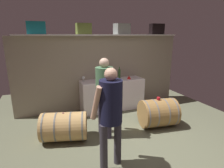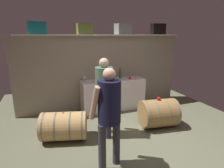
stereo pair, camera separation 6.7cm
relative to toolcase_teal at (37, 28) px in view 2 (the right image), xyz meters
name	(u,v)px [view 2 (the right image)]	position (x,y,z in m)	size (l,w,h in m)	color
ground_plane	(130,137)	(1.63, -1.69, -2.22)	(5.92, 8.10, 0.02)	#62644C
back_wall_panel	(103,72)	(1.63, 0.15, -1.19)	(4.72, 0.10, 2.03)	gray
high_shelf_board	(104,35)	(1.63, 0.00, -0.16)	(4.34, 0.40, 0.03)	silver
toolcase_teal	(37,28)	(0.00, 0.00, 0.00)	(0.41, 0.18, 0.29)	#15727D
toolcase_olive	(84,29)	(1.11, 0.00, -0.01)	(0.37, 0.22, 0.27)	olive
toolcase_grey	(123,29)	(2.16, 0.00, 0.00)	(0.39, 0.30, 0.28)	gray
toolcase_black	(158,29)	(3.28, 0.00, 0.01)	(0.40, 0.20, 0.30)	black
work_cabinet	(113,95)	(1.82, -0.17, -1.78)	(1.76, 0.53, 0.86)	white
wine_bottle_clear	(113,73)	(1.87, -0.01, -1.20)	(0.08, 0.08, 0.34)	#B5C5C3
wine_bottle_green	(120,73)	(2.05, -0.12, -1.20)	(0.07, 0.07, 0.33)	#2E5327
wine_glass	(84,78)	(1.04, -0.06, -1.26)	(0.08, 0.08, 0.14)	white
red_funnel	(130,77)	(2.29, -0.25, -1.30)	(0.11, 0.11, 0.09)	red
wine_barrel_near	(158,113)	(2.43, -1.50, -1.89)	(0.87, 0.73, 0.65)	olive
wine_barrel_far	(64,126)	(0.34, -1.33, -1.92)	(1.00, 0.78, 0.58)	tan
tasting_cup	(159,99)	(2.41, -1.50, -1.54)	(0.08, 0.08, 0.06)	red
winemaker_pouring	(104,89)	(1.16, -1.44, -1.21)	(0.43, 0.51, 1.63)	#2D2736
visitor_tasting	(109,109)	(0.91, -2.40, -1.22)	(0.52, 0.43, 1.61)	#353039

